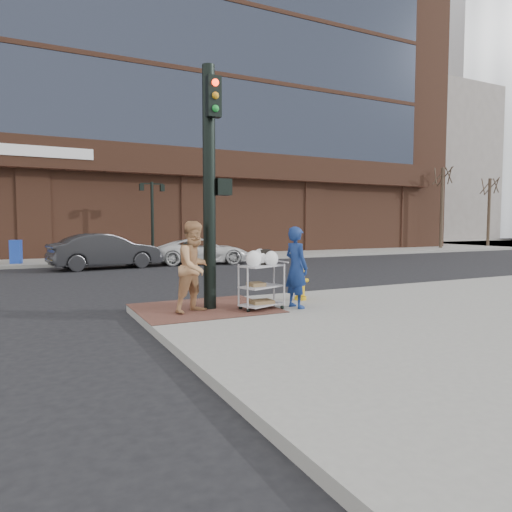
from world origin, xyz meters
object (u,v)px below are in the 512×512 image
traffic_signal_pole (211,180)px  fire_hydrant (301,281)px  sedan_dark (106,251)px  utility_cart (261,282)px  pedestrian_tan (195,267)px  lamp_post (152,211)px  minivan_white (203,251)px  woman_blue (296,267)px

traffic_signal_pole → fire_hydrant: 3.21m
sedan_dark → utility_cart: bearing=177.4°
traffic_signal_pole → pedestrian_tan: traffic_signal_pole is taller
traffic_signal_pole → sedan_dark: bearing=92.2°
sedan_dark → pedestrian_tan: bearing=171.2°
pedestrian_tan → fire_hydrant: bearing=-15.7°
traffic_signal_pole → sedan_dark: 11.83m
lamp_post → minivan_white: bearing=-62.5°
traffic_signal_pole → woman_blue: (1.67, -0.66, -1.82)m
lamp_post → fire_hydrant: bearing=-90.7°
traffic_signal_pole → minivan_white: bearing=70.9°
lamp_post → minivan_white: 4.15m
traffic_signal_pole → sedan_dark: (-0.44, 11.64, -2.07)m
pedestrian_tan → sedan_dark: 11.84m
lamp_post → traffic_signal_pole: size_ratio=0.80×
traffic_signal_pole → fire_hydrant: size_ratio=5.86×
lamp_post → minivan_white: size_ratio=0.90×
minivan_white → utility_cart: 12.93m
traffic_signal_pole → sedan_dark: traffic_signal_pole is taller
traffic_signal_pole → fire_hydrant: (2.29, 0.15, -2.25)m
woman_blue → sedan_dark: woman_blue is taller
woman_blue → sedan_dark: size_ratio=0.37×
woman_blue → pedestrian_tan: 2.13m
woman_blue → minivan_white: (2.49, 12.67, -0.39)m
utility_cart → woman_blue: bearing=-11.3°
woman_blue → utility_cart: size_ratio=1.38×
sedan_dark → woman_blue: bearing=-179.2°
sedan_dark → utility_cart: sedan_dark is taller
woman_blue → pedestrian_tan: pedestrian_tan is taller
minivan_white → fire_hydrant: size_ratio=5.24×
traffic_signal_pole → woman_blue: bearing=-21.7°
pedestrian_tan → fire_hydrant: size_ratio=2.16×
lamp_post → pedestrian_tan: size_ratio=2.17×
traffic_signal_pole → utility_cart: 2.36m
traffic_signal_pole → sedan_dark: size_ratio=1.08×
pedestrian_tan → minivan_white: (4.57, 12.20, -0.45)m
pedestrian_tan → utility_cart: (1.33, -0.31, -0.35)m
traffic_signal_pole → utility_cart: (0.91, -0.51, -2.11)m
lamp_post → pedestrian_tan: bearing=-100.6°
woman_blue → pedestrian_tan: bearing=69.2°
utility_cart → fire_hydrant: bearing=25.8°
lamp_post → woman_blue: 15.99m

